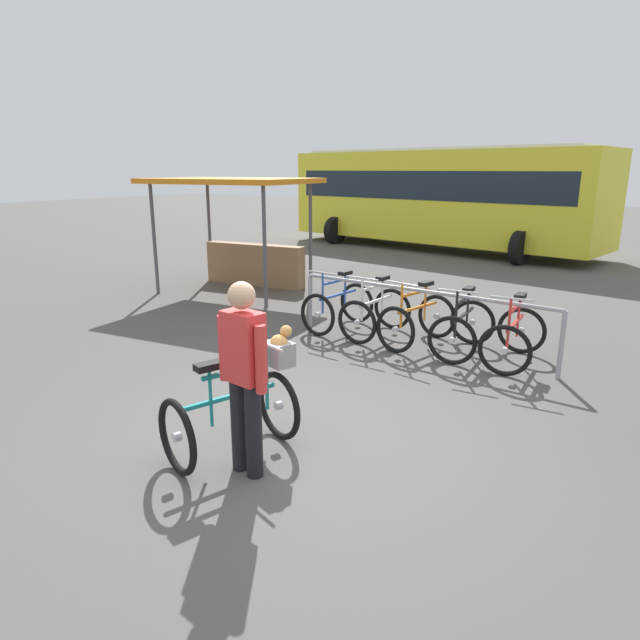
% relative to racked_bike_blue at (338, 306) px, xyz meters
% --- Properties ---
extents(ground_plane, '(80.00, 80.00, 0.00)m').
position_rel_racked_bike_blue_xyz_m(ground_plane, '(1.60, -3.63, -0.37)').
color(ground_plane, '#514F4C').
extents(bike_rack_rail, '(3.89, 0.44, 0.88)m').
position_rel_racked_bike_blue_xyz_m(bike_rack_rail, '(1.48, -0.33, 0.32)').
color(bike_rack_rail, '#99999E').
rests_on(bike_rack_rail, ground).
extents(racked_bike_blue, '(0.80, 1.18, 0.97)m').
position_rel_racked_bike_blue_xyz_m(racked_bike_blue, '(0.00, 0.00, 0.00)').
color(racked_bike_blue, black).
rests_on(racked_bike_blue, ground).
extents(racked_bike_white, '(0.76, 1.17, 0.98)m').
position_rel_racked_bike_blue_xyz_m(racked_bike_white, '(0.70, -0.07, 0.00)').
color(racked_bike_white, black).
rests_on(racked_bike_white, ground).
extents(racked_bike_orange, '(0.90, 1.22, 0.97)m').
position_rel_racked_bike_blue_xyz_m(racked_bike_orange, '(1.39, -0.14, 0.00)').
color(racked_bike_orange, black).
rests_on(racked_bike_orange, ground).
extents(racked_bike_black, '(0.70, 1.12, 0.97)m').
position_rel_racked_bike_blue_xyz_m(racked_bike_black, '(2.09, -0.21, -0.00)').
color(racked_bike_black, black).
rests_on(racked_bike_black, ground).
extents(racked_bike_red, '(0.68, 1.12, 0.97)m').
position_rel_racked_bike_blue_xyz_m(racked_bike_red, '(2.79, -0.28, 0.00)').
color(racked_bike_red, black).
rests_on(racked_bike_red, ground).
extents(featured_bicycle, '(0.99, 1.26, 1.09)m').
position_rel_racked_bike_blue_xyz_m(featured_bicycle, '(1.26, -3.94, 0.12)').
color(featured_bicycle, black).
rests_on(featured_bicycle, ground).
extents(person_with_featured_bike, '(0.52, 0.25, 1.64)m').
position_rel_racked_bike_blue_xyz_m(person_with_featured_bike, '(1.53, -4.22, 0.54)').
color(person_with_featured_bike, black).
rests_on(person_with_featured_bike, ground).
extents(bus_distant, '(10.30, 4.65, 3.08)m').
position_rel_racked_bike_blue_xyz_m(bus_distant, '(-1.89, 9.73, 1.37)').
color(bus_distant, yellow).
rests_on(bus_distant, ground).
extents(market_stall, '(3.29, 2.56, 2.30)m').
position_rel_racked_bike_blue_xyz_m(market_stall, '(-3.26, 1.70, 1.03)').
color(market_stall, '#4C4C51').
rests_on(market_stall, ground).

